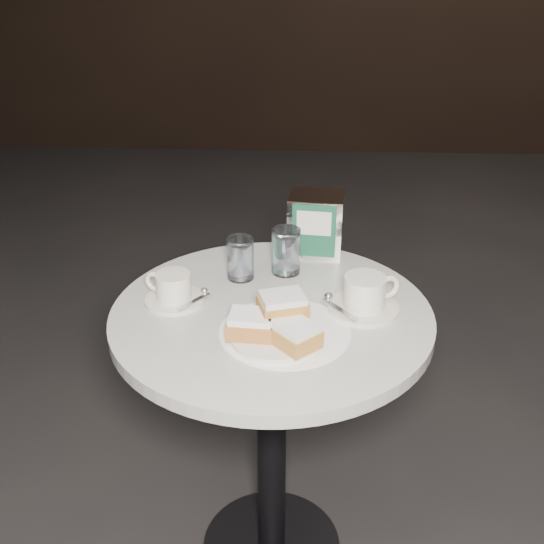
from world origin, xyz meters
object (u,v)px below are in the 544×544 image
at_px(coffee_cup_left, 173,290).
at_px(napkin_dispenser, 316,224).
at_px(coffee_cup_right, 365,296).
at_px(water_glass_left, 240,259).
at_px(beignet_plate, 276,326).
at_px(water_glass_right, 286,252).
at_px(cafe_table, 272,385).

height_order(coffee_cup_left, napkin_dispenser, napkin_dispenser).
xyz_separation_m(coffee_cup_right, water_glass_left, (-0.28, 0.14, 0.01)).
xyz_separation_m(beignet_plate, water_glass_right, (0.01, 0.30, 0.02)).
distance_m(water_glass_left, napkin_dispenser, 0.23).
bearing_deg(water_glass_right, coffee_cup_left, -147.71).
bearing_deg(coffee_cup_right, coffee_cup_left, 153.81).
xyz_separation_m(water_glass_left, water_glass_right, (0.11, 0.03, 0.00)).
height_order(coffee_cup_right, water_glass_left, water_glass_left).
height_order(cafe_table, beignet_plate, beignet_plate).
bearing_deg(napkin_dispenser, coffee_cup_right, -63.35).
relative_size(coffee_cup_right, water_glass_left, 2.01).
distance_m(coffee_cup_left, napkin_dispenser, 0.41).
distance_m(beignet_plate, water_glass_right, 0.30).
bearing_deg(beignet_plate, coffee_cup_left, 148.08).
relative_size(coffee_cup_left, water_glass_right, 1.56).
bearing_deg(coffee_cup_left, water_glass_left, 62.89).
relative_size(cafe_table, water_glass_left, 7.33).
height_order(coffee_cup_left, water_glass_right, water_glass_right).
bearing_deg(coffee_cup_left, beignet_plate, -9.93).
bearing_deg(water_glass_left, water_glass_right, 18.09).
bearing_deg(beignet_plate, water_glass_left, 109.76).
relative_size(water_glass_left, water_glass_right, 0.92).
bearing_deg(beignet_plate, coffee_cup_right, 34.73).
distance_m(coffee_cup_left, water_glass_left, 0.18).
distance_m(water_glass_right, napkin_dispenser, 0.13).
height_order(water_glass_left, napkin_dispenser, napkin_dispenser).
distance_m(coffee_cup_left, coffee_cup_right, 0.42).
bearing_deg(napkin_dispenser, beignet_plate, -95.04).
xyz_separation_m(coffee_cup_left, water_glass_right, (0.24, 0.15, 0.02)).
xyz_separation_m(coffee_cup_left, napkin_dispenser, (0.31, 0.26, 0.05)).
relative_size(water_glass_left, napkin_dispenser, 0.65).
xyz_separation_m(cafe_table, water_glass_left, (-0.08, 0.15, 0.25)).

